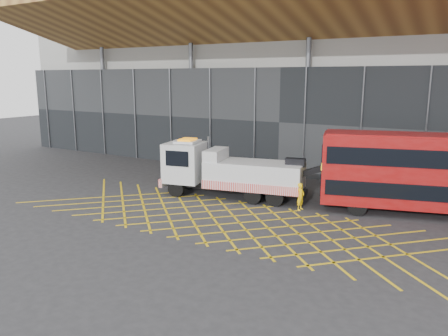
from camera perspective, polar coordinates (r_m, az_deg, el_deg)
The scene contains 6 objects.
ground_plane at distance 24.99m, azimuth -7.73°, elevation -5.29°, with size 120.00×120.00×0.00m, color #28282A.
road_markings at distance 22.83m, azimuth 0.26°, elevation -6.82°, with size 24.76×7.16×0.01m.
construction_building at distance 39.34m, azimuth 11.53°, elevation 14.01°, with size 55.00×23.97×18.00m.
recovery_truck at distance 26.78m, azimuth 0.41°, elevation -0.36°, with size 10.33×4.10×3.58m.
bus_towed at distance 25.45m, azimuth 24.88°, elevation -0.34°, with size 10.99×5.16×4.37m.
worker at distance 24.75m, azimuth 9.97°, elevation -3.68°, with size 0.56×0.37×1.53m, color yellow.
Camera 1 is at (14.87, -18.71, 7.29)m, focal length 35.00 mm.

